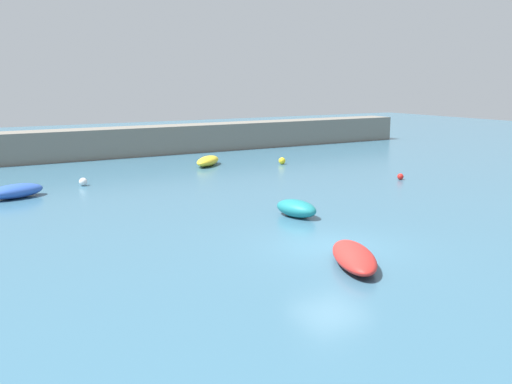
# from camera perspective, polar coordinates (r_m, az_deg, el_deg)

# --- Properties ---
(ground_plane) EXTENTS (120.00, 120.00, 0.20)m
(ground_plane) POSITION_cam_1_polar(r_m,az_deg,el_deg) (19.98, 7.47, -5.80)
(ground_plane) COLOR #38667F
(harbor_breakwater) EXTENTS (54.77, 2.57, 2.15)m
(harbor_breakwater) POSITION_cam_1_polar(r_m,az_deg,el_deg) (43.91, -14.89, 4.77)
(harbor_breakwater) COLOR slate
(harbor_breakwater) RESTS_ON ground_plane
(rowboat_blue_near) EXTENTS (3.08, 2.15, 0.68)m
(rowboat_blue_near) POSITION_cam_1_polar(r_m,az_deg,el_deg) (30.23, -22.92, 0.08)
(rowboat_blue_near) COLOR #2D56B7
(rowboat_blue_near) RESTS_ON ground_plane
(open_tender_yellow) EXTENTS (2.60, 3.47, 0.58)m
(open_tender_yellow) POSITION_cam_1_polar(r_m,az_deg,el_deg) (18.08, 9.78, -6.40)
(open_tender_yellow) COLOR red
(open_tender_yellow) RESTS_ON ground_plane
(rowboat_white_midwater) EXTENTS (2.97, 2.97, 0.64)m
(rowboat_white_midwater) POSITION_cam_1_polar(r_m,az_deg,el_deg) (38.52, -4.84, 3.12)
(rowboat_white_midwater) COLOR yellow
(rowboat_white_midwater) RESTS_ON ground_plane
(fishing_dinghy_green) EXTENTS (1.43, 2.25, 0.72)m
(fishing_dinghy_green) POSITION_cam_1_polar(r_m,az_deg,el_deg) (24.13, 4.05, -1.64)
(fishing_dinghy_green) COLOR teal
(fishing_dinghy_green) RESTS_ON ground_plane
(mooring_buoy_yellow) EXTENTS (0.47, 0.47, 0.47)m
(mooring_buoy_yellow) POSITION_cam_1_polar(r_m,az_deg,el_deg) (39.09, 2.62, 3.14)
(mooring_buoy_yellow) COLOR yellow
(mooring_buoy_yellow) RESTS_ON ground_plane
(mooring_buoy_red) EXTENTS (0.36, 0.36, 0.36)m
(mooring_buoy_red) POSITION_cam_1_polar(r_m,az_deg,el_deg) (34.04, 14.24, 1.50)
(mooring_buoy_red) COLOR red
(mooring_buoy_red) RESTS_ON ground_plane
(mooring_buoy_white) EXTENTS (0.44, 0.44, 0.44)m
(mooring_buoy_white) POSITION_cam_1_polar(r_m,az_deg,el_deg) (32.50, -16.90, 0.99)
(mooring_buoy_white) COLOR white
(mooring_buoy_white) RESTS_ON ground_plane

